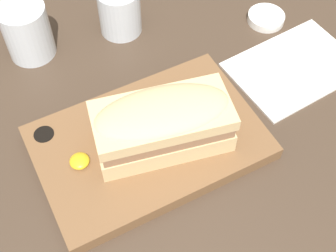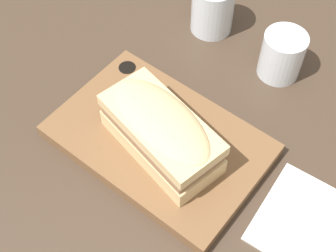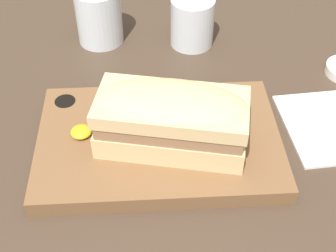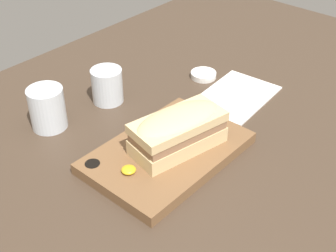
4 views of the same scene
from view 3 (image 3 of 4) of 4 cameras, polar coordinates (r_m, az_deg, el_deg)
The scene contains 6 objects.
dining_table at distance 62.23cm, azimuth 2.38°, elevation -6.20°, with size 177.22×124.74×2.00cm.
serving_board at distance 63.56cm, azimuth -1.19°, elevation -1.84°, with size 32.52×21.37×2.44cm.
sandwich at distance 58.62cm, azimuth 0.44°, elevation 1.13°, with size 20.33×12.56×8.39cm.
mustard_dollop at distance 63.38cm, azimuth -10.55°, elevation -0.69°, with size 2.82×2.82×1.13cm.
water_glass at distance 83.40cm, azimuth -8.37°, elevation 12.75°, with size 7.88×7.88×9.52cm.
wine_glass at distance 81.97cm, azimuth 2.96°, elevation 12.36°, with size 7.42×7.42×8.38cm.
Camera 3 is at (-4.86, -39.62, 48.74)cm, focal length 50.00 mm.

